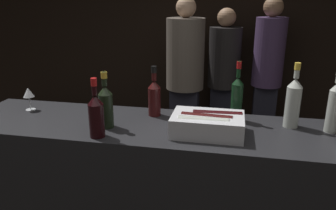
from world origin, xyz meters
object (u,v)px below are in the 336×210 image
(wine_glass, at_px, (28,93))
(red_wine_bottle_tall, at_px, (96,114))
(red_wine_bottle_burgundy, at_px, (237,97))
(person_in_hoodie, at_px, (185,73))
(rose_wine_bottle, at_px, (293,101))
(person_blond_tee, at_px, (267,70))
(white_wine_bottle, at_px, (334,106))
(person_grey_polo, at_px, (224,73))
(ice_bin_with_bottles, at_px, (208,123))
(champagne_bottle, at_px, (106,105))
(red_wine_bottle_black_foil, at_px, (154,96))

(wine_glass, xyz_separation_m, red_wine_bottle_tall, (0.61, -0.32, 0.01))
(red_wine_bottle_burgundy, relative_size, person_in_hoodie, 0.21)
(rose_wine_bottle, xyz_separation_m, person_blond_tee, (0.03, 1.85, -0.21))
(rose_wine_bottle, xyz_separation_m, person_in_hoodie, (-0.85, 1.56, -0.23))
(wine_glass, relative_size, rose_wine_bottle, 0.41)
(wine_glass, bearing_deg, person_in_hoodie, 63.12)
(white_wine_bottle, bearing_deg, red_wine_bottle_burgundy, 171.57)
(white_wine_bottle, height_order, person_grey_polo, person_grey_polo)
(ice_bin_with_bottles, height_order, champagne_bottle, champagne_bottle)
(person_in_hoodie, bearing_deg, red_wine_bottle_burgundy, 21.30)
(wine_glass, height_order, person_in_hoodie, person_in_hoodie)
(wine_glass, distance_m, red_wine_bottle_burgundy, 1.35)
(red_wine_bottle_tall, bearing_deg, person_in_hoodie, 84.21)
(red_wine_bottle_black_foil, bearing_deg, white_wine_bottle, -3.67)
(champagne_bottle, bearing_deg, wine_glass, 163.47)
(ice_bin_with_bottles, bearing_deg, red_wine_bottle_black_foil, 147.05)
(white_wine_bottle, height_order, person_blond_tee, person_blond_tee)
(red_wine_bottle_burgundy, height_order, white_wine_bottle, red_wine_bottle_burgundy)
(person_blond_tee, bearing_deg, rose_wine_bottle, -64.69)
(wine_glass, xyz_separation_m, person_in_hoodie, (0.81, 1.59, -0.19))
(rose_wine_bottle, distance_m, person_grey_polo, 2.04)
(red_wine_bottle_black_foil, xyz_separation_m, champagne_bottle, (-0.22, -0.25, 0.01))
(person_in_hoodie, relative_size, person_blond_tee, 1.00)
(red_wine_bottle_black_foil, distance_m, white_wine_bottle, 1.03)
(red_wine_bottle_black_foil, xyz_separation_m, person_grey_polo, (0.37, 1.94, -0.27))
(red_wine_bottle_tall, bearing_deg, red_wine_bottle_black_foil, 59.83)
(red_wine_bottle_black_foil, height_order, white_wine_bottle, white_wine_bottle)
(champagne_bottle, xyz_separation_m, white_wine_bottle, (1.25, 0.18, 0.02))
(wine_glass, distance_m, red_wine_bottle_black_foil, 0.84)
(wine_glass, bearing_deg, person_blond_tee, 48.17)
(ice_bin_with_bottles, xyz_separation_m, white_wine_bottle, (0.67, 0.17, 0.09))
(red_wine_bottle_black_foil, relative_size, person_grey_polo, 0.19)
(ice_bin_with_bottles, relative_size, white_wine_bottle, 1.09)
(person_in_hoodie, bearing_deg, champagne_bottle, -4.49)
(person_in_hoodie, xyz_separation_m, person_blond_tee, (0.88, 0.30, 0.01))
(white_wine_bottle, relative_size, person_grey_polo, 0.22)
(wine_glass, height_order, red_wine_bottle_tall, red_wine_bottle_tall)
(red_wine_bottle_burgundy, distance_m, person_blond_tee, 1.86)
(champagne_bottle, bearing_deg, rose_wine_bottle, 11.68)
(red_wine_bottle_burgundy, distance_m, person_grey_polo, 1.95)
(red_wine_bottle_black_foil, xyz_separation_m, person_blond_tee, (0.85, 1.82, -0.18))
(red_wine_bottle_burgundy, bearing_deg, person_grey_polo, 94.04)
(red_wine_bottle_black_foil, relative_size, person_blond_tee, 0.18)
(white_wine_bottle, distance_m, person_in_hoodie, 1.93)
(red_wine_bottle_black_foil, bearing_deg, ice_bin_with_bottles, -32.95)
(rose_wine_bottle, relative_size, person_grey_polo, 0.23)
(red_wine_bottle_tall, distance_m, person_in_hoodie, 1.93)
(red_wine_bottle_burgundy, bearing_deg, white_wine_bottle, -8.43)
(person_in_hoodie, distance_m, person_grey_polo, 0.58)
(red_wine_bottle_tall, relative_size, champagne_bottle, 1.00)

